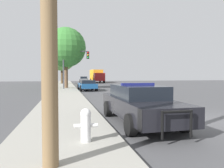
% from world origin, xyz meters
% --- Properties ---
extents(ground_plane, '(110.00, 110.00, 0.00)m').
position_xyz_m(ground_plane, '(0.00, 0.00, 0.00)').
color(ground_plane, '#474749').
extents(sidewalk_left, '(3.00, 110.00, 0.13)m').
position_xyz_m(sidewalk_left, '(-5.10, 0.00, 0.07)').
color(sidewalk_left, '#99968C').
rests_on(sidewalk_left, ground_plane).
extents(police_car, '(2.08, 5.23, 1.49)m').
position_xyz_m(police_car, '(-2.34, -0.10, 0.75)').
color(police_car, black).
rests_on(police_car, ground_plane).
extents(fire_hydrant, '(0.60, 0.26, 0.84)m').
position_xyz_m(fire_hydrant, '(-4.57, -2.43, 0.58)').
color(fire_hydrant, white).
rests_on(fire_hydrant, sidewalk_left).
extents(traffic_light, '(3.15, 0.35, 4.67)m').
position_xyz_m(traffic_light, '(-3.92, 18.91, 3.42)').
color(traffic_light, '#424247').
rests_on(traffic_light, sidewalk_left).
extents(car_background_midblock, '(2.05, 4.41, 1.21)m').
position_xyz_m(car_background_midblock, '(-2.57, 17.04, 0.66)').
color(car_background_midblock, navy).
rests_on(car_background_midblock, ground_plane).
extents(car_background_distant, '(2.17, 4.27, 1.40)m').
position_xyz_m(car_background_distant, '(-0.77, 42.82, 0.75)').
color(car_background_distant, slate).
rests_on(car_background_distant, ground_plane).
extents(box_truck, '(2.75, 6.79, 2.97)m').
position_xyz_m(box_truck, '(2.20, 42.06, 1.60)').
color(box_truck, maroon).
rests_on(box_truck, ground_plane).
extents(tree_sidewalk_far, '(5.36, 5.36, 7.78)m').
position_xyz_m(tree_sidewalk_far, '(-5.54, 34.66, 5.21)').
color(tree_sidewalk_far, '#4C3823').
rests_on(tree_sidewalk_far, sidewalk_left).
extents(tree_sidewalk_mid, '(5.07, 5.07, 7.70)m').
position_xyz_m(tree_sidewalk_mid, '(-4.88, 20.68, 5.27)').
color(tree_sidewalk_mid, brown).
rests_on(tree_sidewalk_mid, sidewalk_left).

